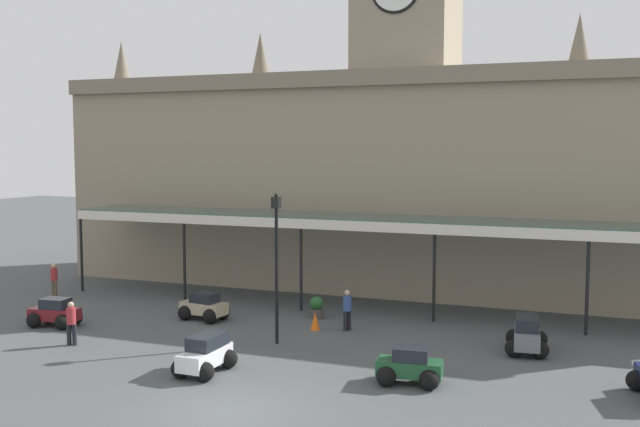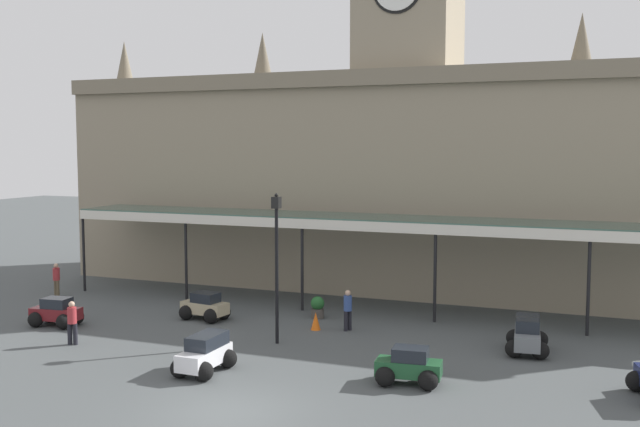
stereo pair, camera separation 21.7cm
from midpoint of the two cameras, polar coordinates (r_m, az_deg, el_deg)
The scene contains 14 objects.
ground_plane at distance 21.67m, azimuth -6.95°, elevation -15.07°, with size 140.00×140.00×0.00m, color #484C4D.
station_building at distance 38.76m, azimuth 6.99°, elevation 3.30°, with size 37.33×6.90×18.51m.
entrance_canopy at distance 33.45m, azimuth 4.49°, elevation -0.55°, with size 30.90×3.26×4.29m.
car_maroon_sedan at distance 32.89m, azimuth -19.62°, elevation -7.36°, with size 2.13×1.66×1.19m.
car_white_estate at distance 25.12m, azimuth -8.68°, elevation -10.87°, with size 1.56×2.26×1.27m.
car_beige_sedan at distance 32.46m, azimuth -8.73°, elevation -7.27°, with size 2.15×1.70×1.19m.
car_green_sedan at distance 23.88m, azimuth 7.18°, elevation -11.86°, with size 2.13×1.65×1.19m.
car_grey_estate at distance 28.20m, azimuth 16.00°, elevation -9.21°, with size 1.70×2.33×1.27m.
pedestrian_near_entrance at distance 30.17m, azimuth 2.38°, elevation -7.39°, with size 0.34×0.37×1.67m.
pedestrian_crossing_forecourt at distance 29.56m, azimuth -18.49°, elevation -7.93°, with size 0.38×0.34×1.67m.
pedestrian_beside_cars at distance 39.10m, azimuth -19.63°, elevation -4.77°, with size 0.37×0.34×1.67m.
victorian_lamppost at distance 27.80m, azimuth -3.16°, elevation -3.03°, with size 0.30×0.30×5.75m.
traffic_cone at distance 30.38m, azimuth -0.13°, elevation -8.35°, with size 0.40×0.40×0.73m, color orange.
planter_forecourt_centre at distance 32.36m, azimuth 0.00°, elevation -7.27°, with size 0.60×0.60×0.96m.
Camera 2 is at (9.88, -17.78, 7.53)m, focal length 41.21 mm.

